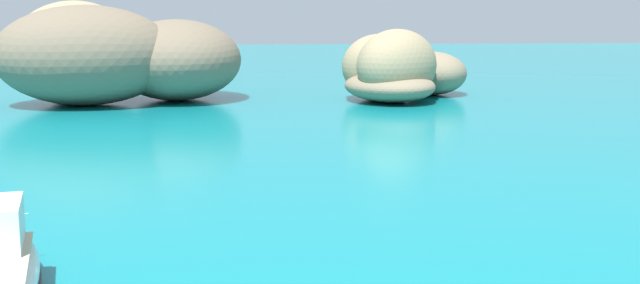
# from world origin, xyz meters

# --- Properties ---
(islet_large) EXTENTS (22.83, 18.74, 9.29)m
(islet_large) POSITION_xyz_m (-16.04, 65.94, 4.21)
(islet_large) COLOR #756651
(islet_large) RESTS_ON ground
(islet_small) EXTENTS (14.01, 16.43, 6.73)m
(islet_small) POSITION_xyz_m (10.63, 66.04, 2.61)
(islet_small) COLOR #84755B
(islet_small) RESTS_ON ground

